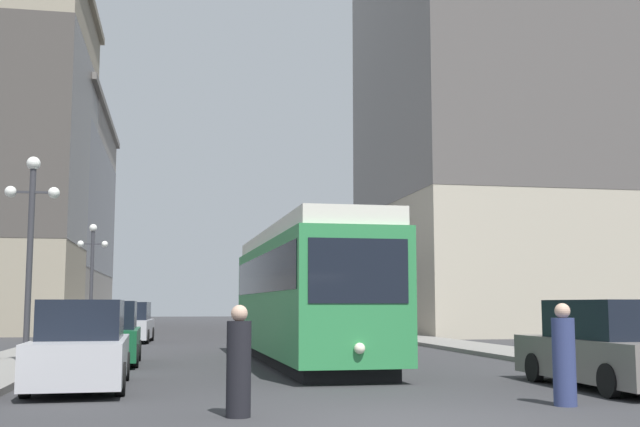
{
  "coord_description": "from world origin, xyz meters",
  "views": [
    {
      "loc": [
        -3.52,
        -11.37,
        1.73
      ],
      "look_at": [
        0.09,
        7.91,
        3.99
      ],
      "focal_mm": 44.2,
      "sensor_mm": 36.0,
      "label": 1
    }
  ],
  "objects": [
    {
      "name": "lamp_post_left_far",
      "position": [
        -7.24,
        26.93,
        3.66
      ],
      "size": [
        1.41,
        0.36,
        5.33
      ],
      "color": "#333338",
      "rests_on": "sidewalk_left"
    },
    {
      "name": "parked_car_left_far",
      "position": [
        -5.34,
        25.63,
        0.84
      ],
      "size": [
        2.06,
        4.62,
        1.82
      ],
      "rotation": [
        0.0,
        0.0,
        -0.05
      ],
      "color": "black",
      "rests_on": "ground"
    },
    {
      "name": "building_left_corner",
      "position": [
        -15.93,
        54.53,
        8.9
      ],
      "size": [
        14.17,
        24.55,
        17.34
      ],
      "color": "gray",
      "rests_on": "ground"
    },
    {
      "name": "building_left_midblock",
      "position": [
        -14.24,
        39.78,
        11.01
      ],
      "size": [
        10.8,
        15.35,
        21.4
      ],
      "color": "gray",
      "rests_on": "ground"
    },
    {
      "name": "parked_car_left_mid",
      "position": [
        -5.34,
        12.29,
        0.84
      ],
      "size": [
        1.94,
        4.32,
        1.82
      ],
      "rotation": [
        0.0,
        0.0,
        0.01
      ],
      "color": "black",
      "rests_on": "ground"
    },
    {
      "name": "lamp_post_left_near",
      "position": [
        -7.24,
        10.47,
        3.77
      ],
      "size": [
        1.41,
        0.36,
        5.51
      ],
      "color": "#333338",
      "rests_on": "sidewalk_left"
    },
    {
      "name": "sidewalk_right",
      "position": [
        7.89,
        40.0,
        0.07
      ],
      "size": [
        2.5,
        120.0,
        0.15
      ],
      "primitive_type": "cube",
      "color": "gray",
      "rests_on": "ground"
    },
    {
      "name": "parked_car_right_far",
      "position": [
        5.34,
        3.71,
        0.84
      ],
      "size": [
        1.89,
        4.97,
        1.82
      ],
      "rotation": [
        0.0,
        0.0,
        3.14
      ],
      "color": "black",
      "rests_on": "ground"
    },
    {
      "name": "parked_car_left_near",
      "position": [
        -5.34,
        5.8,
        0.84
      ],
      "size": [
        1.99,
        5.02,
        1.82
      ],
      "rotation": [
        0.0,
        0.0,
        0.03
      ],
      "color": "black",
      "rests_on": "ground"
    },
    {
      "name": "streetcar",
      "position": [
        0.31,
        11.55,
        2.1
      ],
      "size": [
        2.81,
        13.18,
        3.89
      ],
      "rotation": [
        0.0,
        0.0,
        0.01
      ],
      "color": "black",
      "rests_on": "ground"
    },
    {
      "name": "building_right_corner",
      "position": [
        15.27,
        34.33,
        16.08
      ],
      "size": [
        12.85,
        18.05,
        31.18
      ],
      "color": "#B2A893",
      "rests_on": "ground"
    },
    {
      "name": "pedestrian_crossing_far",
      "position": [
        -2.48,
        1.02,
        0.8
      ],
      "size": [
        0.39,
        0.39,
        1.72
      ],
      "rotation": [
        0.0,
        0.0,
        1.77
      ],
      "color": "black",
      "rests_on": "ground"
    },
    {
      "name": "pedestrian_crossing_near",
      "position": [
        3.13,
        1.35,
        0.81
      ],
      "size": [
        0.39,
        0.39,
        1.75
      ],
      "rotation": [
        0.0,
        0.0,
        4.22
      ],
      "color": "navy",
      "rests_on": "ground"
    },
    {
      "name": "sidewalk_left",
      "position": [
        -7.89,
        40.0,
        0.07
      ],
      "size": [
        2.5,
        120.0,
        0.15
      ],
      "primitive_type": "cube",
      "color": "gray",
      "rests_on": "ground"
    },
    {
      "name": "transit_bus",
      "position": [
        3.91,
        25.92,
        1.95
      ],
      "size": [
        3.04,
        13.07,
        3.45
      ],
      "rotation": [
        0.0,
        0.0,
        -0.04
      ],
      "color": "black",
      "rests_on": "ground"
    },
    {
      "name": "ground_plane",
      "position": [
        0.0,
        0.0,
        0.0
      ],
      "size": [
        200.0,
        200.0,
        0.0
      ],
      "primitive_type": "plane",
      "color": "#303033"
    }
  ]
}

